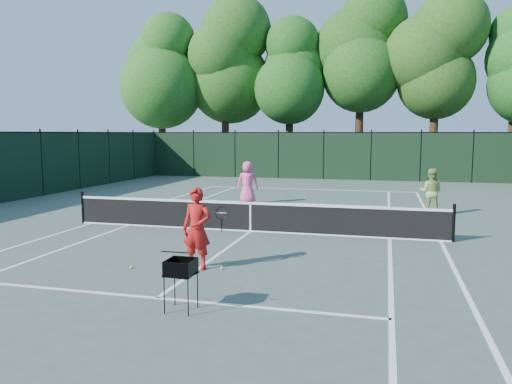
% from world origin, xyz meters
% --- Properties ---
extents(ground, '(90.00, 90.00, 0.00)m').
position_xyz_m(ground, '(0.00, 0.00, 0.00)').
color(ground, '#45544A').
rests_on(ground, ground).
extents(sideline_doubles_left, '(0.10, 23.77, 0.01)m').
position_xyz_m(sideline_doubles_left, '(-5.49, 0.00, 0.00)').
color(sideline_doubles_left, white).
rests_on(sideline_doubles_left, ground).
extents(sideline_doubles_right, '(0.10, 23.77, 0.01)m').
position_xyz_m(sideline_doubles_right, '(5.49, 0.00, 0.00)').
color(sideline_doubles_right, white).
rests_on(sideline_doubles_right, ground).
extents(sideline_singles_left, '(0.10, 23.77, 0.01)m').
position_xyz_m(sideline_singles_left, '(-4.12, 0.00, 0.00)').
color(sideline_singles_left, white).
rests_on(sideline_singles_left, ground).
extents(sideline_singles_right, '(0.10, 23.77, 0.01)m').
position_xyz_m(sideline_singles_right, '(4.12, 0.00, 0.00)').
color(sideline_singles_right, white).
rests_on(sideline_singles_right, ground).
extents(baseline_far, '(10.97, 0.10, 0.01)m').
position_xyz_m(baseline_far, '(0.00, 11.88, 0.00)').
color(baseline_far, white).
rests_on(baseline_far, ground).
extents(service_line_near, '(8.23, 0.10, 0.01)m').
position_xyz_m(service_line_near, '(0.00, -6.40, 0.00)').
color(service_line_near, white).
rests_on(service_line_near, ground).
extents(service_line_far, '(8.23, 0.10, 0.01)m').
position_xyz_m(service_line_far, '(0.00, 6.40, 0.00)').
color(service_line_far, white).
rests_on(service_line_far, ground).
extents(center_service_line, '(0.10, 12.80, 0.01)m').
position_xyz_m(center_service_line, '(0.00, 0.00, 0.00)').
color(center_service_line, white).
rests_on(center_service_line, ground).
extents(tennis_net, '(11.69, 0.09, 1.06)m').
position_xyz_m(tennis_net, '(0.00, 0.00, 0.48)').
color(tennis_net, black).
rests_on(tennis_net, ground).
extents(fence_far, '(24.00, 0.05, 3.00)m').
position_xyz_m(fence_far, '(0.00, 18.00, 1.50)').
color(fence_far, black).
rests_on(fence_far, ground).
extents(tree_0, '(6.40, 6.40, 13.14)m').
position_xyz_m(tree_0, '(-13.00, 21.50, 8.16)').
color(tree_0, black).
rests_on(tree_0, ground).
extents(tree_1, '(6.80, 6.80, 13.98)m').
position_xyz_m(tree_1, '(-8.00, 22.00, 8.69)').
color(tree_1, black).
rests_on(tree_1, ground).
extents(tree_2, '(6.00, 6.00, 12.40)m').
position_xyz_m(tree_2, '(-3.00, 21.80, 7.73)').
color(tree_2, black).
rests_on(tree_2, ground).
extents(tree_3, '(7.00, 7.00, 14.45)m').
position_xyz_m(tree_3, '(2.00, 22.30, 9.01)').
color(tree_3, black).
rests_on(tree_3, ground).
extents(tree_4, '(6.20, 6.20, 12.97)m').
position_xyz_m(tree_4, '(7.00, 21.60, 8.14)').
color(tree_4, black).
rests_on(tree_4, ground).
extents(coach, '(0.96, 0.61, 1.81)m').
position_xyz_m(coach, '(-0.03, -4.35, 0.91)').
color(coach, '#A91513').
rests_on(coach, ground).
extents(player_pink, '(1.00, 0.77, 1.82)m').
position_xyz_m(player_pink, '(-1.69, 5.76, 0.91)').
color(player_pink, '#EC538E').
rests_on(player_pink, ground).
extents(player_green, '(0.95, 0.81, 1.71)m').
position_xyz_m(player_green, '(5.57, 4.67, 0.86)').
color(player_green, '#94B55A').
rests_on(player_green, ground).
extents(ball_hopper, '(0.52, 0.52, 0.89)m').
position_xyz_m(ball_hopper, '(0.67, -6.88, 0.74)').
color(ball_hopper, black).
rests_on(ball_hopper, ground).
extents(loose_ball_near_cart, '(0.07, 0.07, 0.07)m').
position_xyz_m(loose_ball_near_cart, '(0.51, -4.27, 0.03)').
color(loose_ball_near_cart, '#D4F632').
rests_on(loose_ball_near_cart, ground).
extents(loose_ball_midcourt, '(0.07, 0.07, 0.07)m').
position_xyz_m(loose_ball_midcourt, '(-1.45, -4.72, 0.03)').
color(loose_ball_midcourt, '#BCD42B').
rests_on(loose_ball_midcourt, ground).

